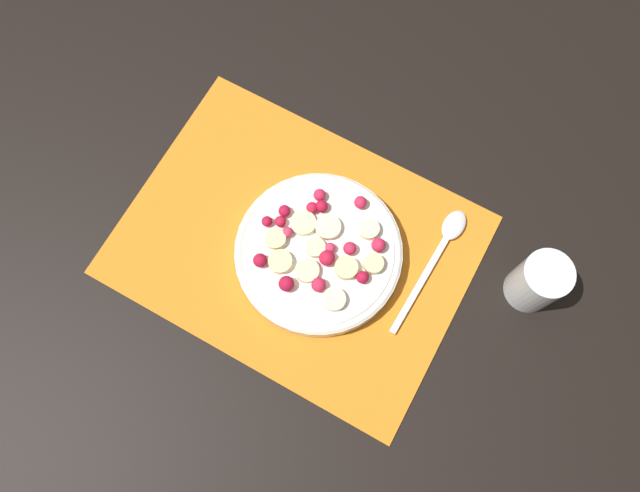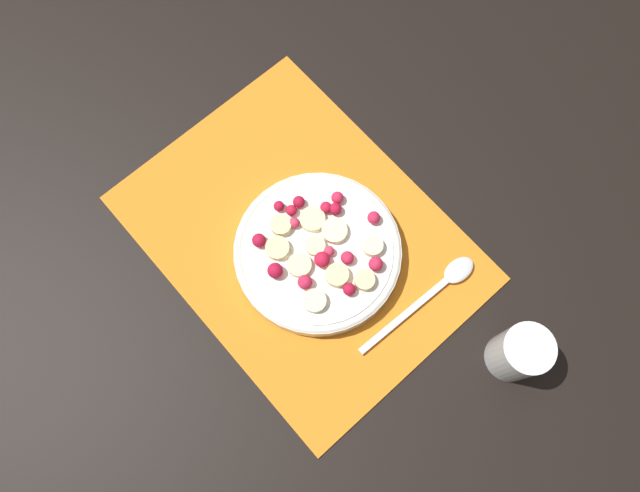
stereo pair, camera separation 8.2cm
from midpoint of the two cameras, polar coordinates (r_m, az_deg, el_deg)
name	(u,v)px [view 1 (the left image)]	position (r m, az deg, el deg)	size (l,w,h in m)	color
ground_plane	(296,245)	(0.86, -4.86, -0.36)	(3.00, 3.00, 0.00)	black
placemat	(296,244)	(0.86, -4.88, -0.30)	(0.47, 0.35, 0.01)	orange
fruit_bowl	(320,250)	(0.84, -2.77, -0.81)	(0.22, 0.22, 0.05)	silver
spoon	(443,245)	(0.86, 8.53, -0.31)	(0.03, 0.20, 0.01)	silver
drinking_glass	(538,282)	(0.84, 16.72, -3.61)	(0.06, 0.06, 0.09)	white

